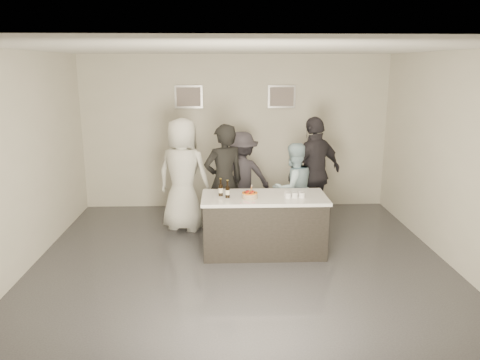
{
  "coord_description": "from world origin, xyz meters",
  "views": [
    {
      "loc": [
        -0.25,
        -6.18,
        2.8
      ],
      "look_at": [
        0.0,
        0.5,
        1.15
      ],
      "focal_mm": 35.0,
      "sensor_mm": 36.0,
      "label": 1
    }
  ],
  "objects_px": {
    "person_main_blue": "(293,189)",
    "person_guest_back": "(242,177)",
    "bar_counter": "(264,224)",
    "beer_bottle_b": "(228,189)",
    "person_main_black": "(224,182)",
    "beer_bottle_a": "(221,187)",
    "person_guest_left": "(183,175)",
    "person_guest_right": "(315,173)",
    "cake": "(250,196)"
  },
  "relations": [
    {
      "from": "beer_bottle_b",
      "to": "person_guest_back",
      "type": "bearing_deg",
      "value": 80.35
    },
    {
      "from": "bar_counter",
      "to": "person_guest_left",
      "type": "distance_m",
      "value": 1.79
    },
    {
      "from": "person_main_blue",
      "to": "person_main_black",
      "type": "bearing_deg",
      "value": -17.17
    },
    {
      "from": "bar_counter",
      "to": "person_main_black",
      "type": "bearing_deg",
      "value": 129.97
    },
    {
      "from": "bar_counter",
      "to": "beer_bottle_a",
      "type": "xyz_separation_m",
      "value": [
        -0.65,
        0.02,
        0.58
      ]
    },
    {
      "from": "cake",
      "to": "person_main_black",
      "type": "distance_m",
      "value": 0.9
    },
    {
      "from": "person_guest_right",
      "to": "bar_counter",
      "type": "bearing_deg",
      "value": 16.93
    },
    {
      "from": "person_main_blue",
      "to": "person_guest_back",
      "type": "height_order",
      "value": "person_guest_back"
    },
    {
      "from": "person_main_blue",
      "to": "beer_bottle_a",
      "type": "bearing_deg",
      "value": 10.42
    },
    {
      "from": "person_main_black",
      "to": "person_guest_back",
      "type": "relative_size",
      "value": 1.15
    },
    {
      "from": "bar_counter",
      "to": "beer_bottle_b",
      "type": "bearing_deg",
      "value": -171.73
    },
    {
      "from": "person_main_blue",
      "to": "person_guest_right",
      "type": "relative_size",
      "value": 0.79
    },
    {
      "from": "cake",
      "to": "beer_bottle_b",
      "type": "xyz_separation_m",
      "value": [
        -0.33,
        0.03,
        0.09
      ]
    },
    {
      "from": "beer_bottle_a",
      "to": "person_guest_left",
      "type": "xyz_separation_m",
      "value": [
        -0.65,
        1.09,
        -0.06
      ]
    },
    {
      "from": "cake",
      "to": "person_guest_left",
      "type": "relative_size",
      "value": 0.12
    },
    {
      "from": "beer_bottle_b",
      "to": "person_guest_left",
      "type": "distance_m",
      "value": 1.41
    },
    {
      "from": "bar_counter",
      "to": "person_guest_right",
      "type": "height_order",
      "value": "person_guest_right"
    },
    {
      "from": "cake",
      "to": "person_guest_right",
      "type": "relative_size",
      "value": 0.12
    },
    {
      "from": "cake",
      "to": "beer_bottle_a",
      "type": "distance_m",
      "value": 0.46
    },
    {
      "from": "beer_bottle_a",
      "to": "person_main_blue",
      "type": "bearing_deg",
      "value": 34.31
    },
    {
      "from": "person_guest_back",
      "to": "beer_bottle_b",
      "type": "bearing_deg",
      "value": 68.47
    },
    {
      "from": "person_main_black",
      "to": "person_guest_back",
      "type": "xyz_separation_m",
      "value": [
        0.32,
        0.8,
        -0.12
      ]
    },
    {
      "from": "bar_counter",
      "to": "person_guest_left",
      "type": "xyz_separation_m",
      "value": [
        -1.29,
        1.11,
        0.52
      ]
    },
    {
      "from": "beer_bottle_b",
      "to": "person_guest_left",
      "type": "relative_size",
      "value": 0.13
    },
    {
      "from": "person_guest_left",
      "to": "person_guest_right",
      "type": "distance_m",
      "value": 2.27
    },
    {
      "from": "person_guest_right",
      "to": "beer_bottle_b",
      "type": "bearing_deg",
      "value": 6.12
    },
    {
      "from": "person_main_blue",
      "to": "bar_counter",
      "type": "bearing_deg",
      "value": 32.66
    },
    {
      "from": "person_main_blue",
      "to": "cake",
      "type": "bearing_deg",
      "value": 26.79
    },
    {
      "from": "bar_counter",
      "to": "person_guest_back",
      "type": "height_order",
      "value": "person_guest_back"
    },
    {
      "from": "bar_counter",
      "to": "person_main_black",
      "type": "relative_size",
      "value": 0.98
    },
    {
      "from": "person_main_blue",
      "to": "person_guest_left",
      "type": "xyz_separation_m",
      "value": [
        -1.86,
        0.26,
        0.2
      ]
    },
    {
      "from": "person_main_blue",
      "to": "person_guest_right",
      "type": "height_order",
      "value": "person_guest_right"
    },
    {
      "from": "cake",
      "to": "beer_bottle_b",
      "type": "bearing_deg",
      "value": 175.26
    },
    {
      "from": "person_guest_left",
      "to": "bar_counter",
      "type": "bearing_deg",
      "value": 160.23
    },
    {
      "from": "bar_counter",
      "to": "cake",
      "type": "relative_size",
      "value": 8.13
    },
    {
      "from": "bar_counter",
      "to": "person_main_blue",
      "type": "height_order",
      "value": "person_main_blue"
    },
    {
      "from": "beer_bottle_a",
      "to": "cake",
      "type": "bearing_deg",
      "value": -17.16
    },
    {
      "from": "beer_bottle_b",
      "to": "person_main_black",
      "type": "height_order",
      "value": "person_main_black"
    },
    {
      "from": "person_guest_right",
      "to": "beer_bottle_a",
      "type": "bearing_deg",
      "value": 1.91
    },
    {
      "from": "bar_counter",
      "to": "beer_bottle_b",
      "type": "height_order",
      "value": "beer_bottle_b"
    },
    {
      "from": "bar_counter",
      "to": "person_guest_back",
      "type": "distance_m",
      "value": 1.58
    },
    {
      "from": "bar_counter",
      "to": "person_guest_right",
      "type": "relative_size",
      "value": 0.95
    },
    {
      "from": "cake",
      "to": "bar_counter",
      "type": "bearing_deg",
      "value": 25.64
    },
    {
      "from": "beer_bottle_a",
      "to": "person_main_blue",
      "type": "distance_m",
      "value": 1.49
    },
    {
      "from": "beer_bottle_a",
      "to": "person_main_blue",
      "type": "relative_size",
      "value": 0.17
    },
    {
      "from": "beer_bottle_a",
      "to": "person_guest_right",
      "type": "distance_m",
      "value": 1.97
    },
    {
      "from": "cake",
      "to": "person_main_black",
      "type": "relative_size",
      "value": 0.12
    },
    {
      "from": "person_main_black",
      "to": "person_guest_left",
      "type": "relative_size",
      "value": 0.97
    },
    {
      "from": "person_main_black",
      "to": "person_main_blue",
      "type": "relative_size",
      "value": 1.22
    },
    {
      "from": "beer_bottle_a",
      "to": "person_main_blue",
      "type": "xyz_separation_m",
      "value": [
        1.21,
        0.83,
        -0.25
      ]
    }
  ]
}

